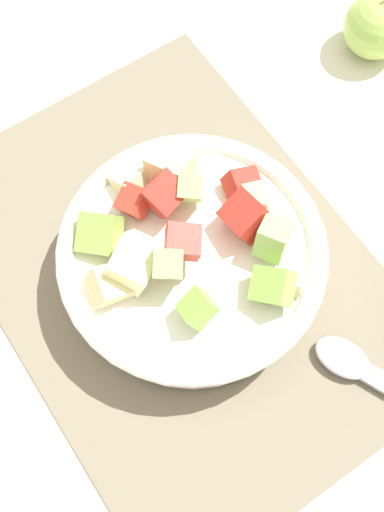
% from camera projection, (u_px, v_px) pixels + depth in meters
% --- Properties ---
extents(ground_plane, '(2.40, 2.40, 0.00)m').
position_uv_depth(ground_plane, '(178.00, 272.00, 0.68)').
color(ground_plane, silver).
extents(placemat, '(0.50, 0.36, 0.01)m').
position_uv_depth(placemat, '(178.00, 271.00, 0.68)').
color(placemat, '#756B56').
rests_on(placemat, ground_plane).
extents(salad_bowl, '(0.26, 0.26, 0.11)m').
position_uv_depth(salad_bowl, '(191.00, 257.00, 0.64)').
color(salad_bowl, white).
rests_on(salad_bowl, placemat).
extents(serving_spoon, '(0.20, 0.11, 0.01)m').
position_uv_depth(serving_spoon, '(382.00, 381.00, 0.63)').
color(serving_spoon, '#B7B7BC').
rests_on(serving_spoon, placemat).
extents(whole_apple, '(0.08, 0.08, 0.09)m').
position_uv_depth(whole_apple, '(377.00, 26.00, 0.76)').
color(whole_apple, '#9EC656').
rests_on(whole_apple, ground_plane).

